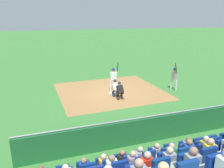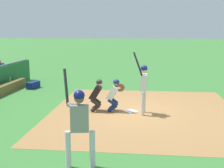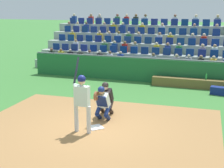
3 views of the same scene
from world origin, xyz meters
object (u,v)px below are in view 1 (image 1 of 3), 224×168
at_px(water_bottle_on_bench, 93,134).
at_px(on_deck_batter, 174,76).
at_px(home_plate_umpire, 120,90).
at_px(home_plate_marker, 112,93).
at_px(batter_at_plate, 113,77).
at_px(equipment_duffel_bag, 74,134).
at_px(dugout_bench, 106,138).
at_px(catcher_crouching, 115,87).

distance_m(water_bottle_on_bench, on_deck_batter, 9.72).
relative_size(home_plate_umpire, water_bottle_on_bench, 4.58).
bearing_deg(home_plate_marker, water_bottle_on_bench, -115.74).
bearing_deg(batter_at_plate, on_deck_batter, -15.13).
bearing_deg(batter_at_plate, equipment_duffel_bag, -124.04).
height_order(home_plate_umpire, on_deck_batter, on_deck_batter).
bearing_deg(dugout_bench, equipment_duffel_bag, 146.60).
relative_size(home_plate_marker, batter_at_plate, 0.19).
distance_m(batter_at_plate, equipment_duffel_bag, 7.23).
relative_size(home_plate_marker, home_plate_umpire, 0.35).
height_order(batter_at_plate, on_deck_batter, batter_at_plate).
height_order(home_plate_umpire, equipment_duffel_bag, home_plate_umpire).
xyz_separation_m(home_plate_umpire, on_deck_batter, (4.71, 0.53, 0.44)).
bearing_deg(on_deck_batter, home_plate_marker, 170.98).
height_order(home_plate_marker, home_plate_umpire, home_plate_umpire).
xyz_separation_m(home_plate_marker, on_deck_batter, (4.82, -0.77, 1.11)).
distance_m(dugout_bench, on_deck_batter, 9.19).
bearing_deg(on_deck_batter, batter_at_plate, 164.87).
xyz_separation_m(catcher_crouching, home_plate_umpire, (0.09, -0.66, -0.02)).
bearing_deg(home_plate_umpire, on_deck_batter, 6.45).
distance_m(batter_at_plate, on_deck_batter, 4.73).
xyz_separation_m(water_bottle_on_bench, equipment_duffel_bag, (-0.67, 0.93, -0.40)).
bearing_deg(equipment_duffel_bag, home_plate_marker, 63.90).
height_order(catcher_crouching, equipment_duffel_bag, catcher_crouching).
distance_m(home_plate_marker, batter_at_plate, 1.24).
relative_size(home_plate_marker, catcher_crouching, 0.35).
relative_size(water_bottle_on_bench, on_deck_batter, 0.12).
bearing_deg(on_deck_batter, home_plate_umpire, -173.55).
height_order(batter_at_plate, dugout_bench, batter_at_plate).
height_order(home_plate_umpire, water_bottle_on_bench, home_plate_umpire).
distance_m(dugout_bench, water_bottle_on_bench, 0.74).
bearing_deg(home_plate_umpire, dugout_bench, -116.80).
bearing_deg(water_bottle_on_bench, batter_at_plate, 64.09).
xyz_separation_m(dugout_bench, equipment_duffel_bag, (-1.32, 0.87, -0.05)).
height_order(home_plate_umpire, dugout_bench, home_plate_umpire).
height_order(home_plate_marker, catcher_crouching, catcher_crouching).
bearing_deg(on_deck_batter, equipment_duffel_bag, -151.28).
distance_m(batter_at_plate, water_bottle_on_bench, 7.66).
bearing_deg(catcher_crouching, home_plate_marker, 91.94).
height_order(batter_at_plate, equipment_duffel_bag, batter_at_plate).
bearing_deg(batter_at_plate, catcher_crouching, -101.63).
bearing_deg(dugout_bench, catcher_crouching, 66.67).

